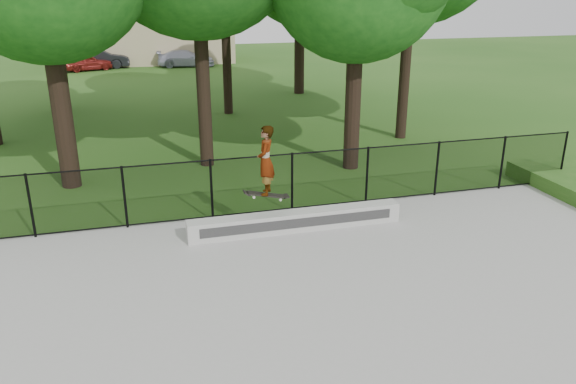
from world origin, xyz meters
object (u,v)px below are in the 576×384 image
Objects in this scene: grind_ledge at (296,221)px; skater_airborne at (266,162)px; car_b at (99,58)px; car_a at (87,62)px; car_c at (186,58)px.

skater_airborne is (-0.72, -0.09, 1.50)m from grind_ledge.
skater_airborne is at bearing -169.28° from car_b.
skater_airborne reaches higher than car_a.
car_b is at bearing 89.17° from car_c.
grind_ledge is at bearing 172.60° from car_a.
car_b is (0.73, 1.08, 0.13)m from car_a.
grind_ledge is 30.85m from car_b.
skater_airborne reaches higher than grind_ledge.
car_b is 30.84m from skater_airborne.
car_c is at bearing 88.94° from grind_ledge.
grind_ledge is 1.37× the size of car_c.
car_b is at bearing 100.01° from grind_ledge.
grind_ledge is at bearing -167.93° from car_b.
car_c is at bearing 87.55° from skater_airborne.
grind_ledge is 29.93m from car_a.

